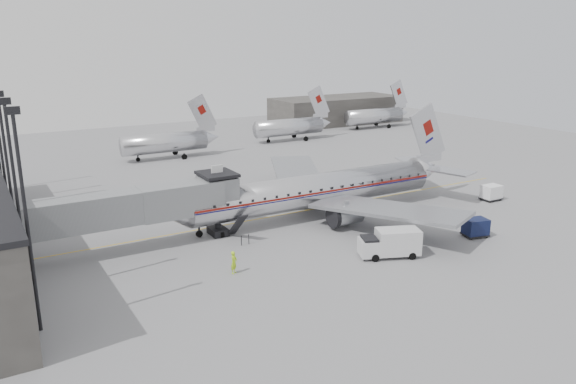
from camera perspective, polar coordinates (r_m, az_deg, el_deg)
name	(u,v)px	position (r m, az deg, el deg)	size (l,w,h in m)	color
ground	(314,229)	(58.64, 2.68, -3.80)	(160.00, 160.00, 0.00)	slate
hangar	(336,110)	(131.31, 4.94, 8.29)	(30.00, 12.00, 6.00)	#373532
apron_line	(308,210)	(64.97, 2.02, -1.85)	(0.15, 60.00, 0.01)	gold
jet_bridge	(143,206)	(53.98, -14.48, -1.35)	(21.00, 6.20, 7.10)	slate
floodlight_masts	(0,156)	(60.38, -27.21, 3.28)	(0.90, 42.25, 15.25)	black
distant_aircraft_near	(166,142)	(94.27, -12.34, 4.99)	(16.39, 3.20, 10.26)	silver
distant_aircraft_mid	(290,126)	(108.49, 0.18, 6.69)	(16.39, 3.20, 10.26)	silver
distant_aircraft_far	(375,115)	(125.37, 8.80, 7.70)	(16.39, 3.20, 10.26)	silver
airliner	(321,189)	(62.54, 3.38, 0.26)	(37.06, 34.37, 11.73)	silver
service_van	(390,243)	(51.87, 10.35, -5.09)	(5.84, 4.00, 2.57)	silver
baggage_cart_navy	(476,227)	(59.25, 18.52, -3.41)	(2.70, 2.28, 1.85)	#0D1436
baggage_cart_white	(491,192)	(72.99, 19.96, -0.03)	(2.40, 1.84, 1.87)	white
ramp_worker	(234,262)	(47.94, -5.52, -7.12)	(0.72, 0.47, 1.97)	#B2E81B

